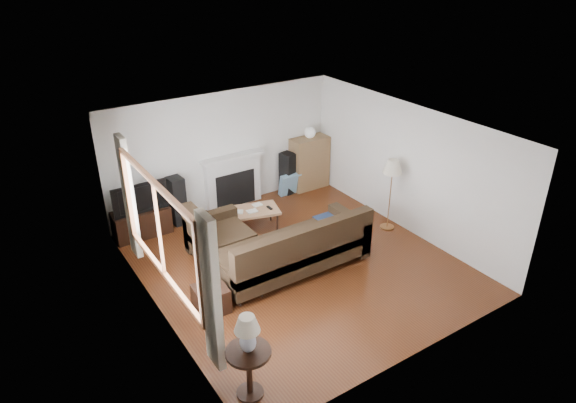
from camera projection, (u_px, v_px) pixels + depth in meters
room at (298, 200)px, 8.52m from camera, size 5.10×5.60×2.54m
window at (159, 230)px, 7.03m from camera, size 0.12×2.74×1.54m
curtain_near at (211, 294)px, 5.99m from camera, size 0.10×0.35×2.10m
curtain_far at (129, 198)px, 8.26m from camera, size 0.10×0.35×2.10m
fireplace at (233, 181)px, 10.87m from camera, size 1.40×0.26×1.15m
tv_stand at (142, 223)px, 9.86m from camera, size 1.06×0.48×0.53m
television at (138, 196)px, 9.61m from camera, size 1.03×0.14×0.60m
speaker_left at (177, 201)px, 10.19m from camera, size 0.30×0.35×0.99m
speaker_right at (288, 173)px, 11.48m from camera, size 0.32×0.36×0.94m
bookshelf at (309, 163)px, 11.69m from camera, size 0.87×0.41×1.20m
globe_lamp at (310, 133)px, 11.36m from camera, size 0.25×0.25×0.25m
sectional_sofa at (292, 246)px, 8.71m from camera, size 2.91×2.13×0.94m
coffee_table at (250, 220)px, 10.07m from camera, size 1.23×0.88×0.43m
footstool at (211, 299)px, 7.84m from camera, size 0.51×0.51×0.41m
floor_lamp at (390, 195)px, 9.90m from camera, size 0.46×0.46×1.45m
side_table at (249, 373)px, 6.29m from camera, size 0.56×0.56×0.70m
table_lamp at (247, 334)px, 6.02m from camera, size 0.31×0.31×0.51m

